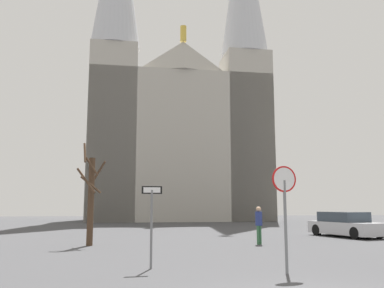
{
  "coord_description": "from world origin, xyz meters",
  "views": [
    {
      "loc": [
        -3.38,
        -7.04,
        1.79
      ],
      "look_at": [
        0.53,
        20.49,
        5.88
      ],
      "focal_mm": 38.61,
      "sensor_mm": 36.0,
      "label": 1
    }
  ],
  "objects_px": {
    "one_way_arrow_sign": "(152,217)",
    "bare_tree": "(91,197)",
    "parked_car_near_silver": "(346,225)",
    "stop_sign": "(285,199)",
    "cathedral": "(179,109)",
    "pedestrian_walking": "(259,221)"
  },
  "relations": [
    {
      "from": "stop_sign",
      "to": "bare_tree",
      "type": "bearing_deg",
      "value": 125.26
    },
    {
      "from": "parked_car_near_silver",
      "to": "pedestrian_walking",
      "type": "distance_m",
      "value": 7.19
    },
    {
      "from": "one_way_arrow_sign",
      "to": "pedestrian_walking",
      "type": "distance_m",
      "value": 8.38
    },
    {
      "from": "parked_car_near_silver",
      "to": "pedestrian_walking",
      "type": "xyz_separation_m",
      "value": [
        -6.18,
        -3.64,
        0.38
      ]
    },
    {
      "from": "cathedral",
      "to": "pedestrian_walking",
      "type": "xyz_separation_m",
      "value": [
        0.57,
        -28.35,
        -11.81
      ]
    },
    {
      "from": "cathedral",
      "to": "stop_sign",
      "type": "height_order",
      "value": "cathedral"
    },
    {
      "from": "one_way_arrow_sign",
      "to": "parked_car_near_silver",
      "type": "height_order",
      "value": "one_way_arrow_sign"
    },
    {
      "from": "one_way_arrow_sign",
      "to": "parked_car_near_silver",
      "type": "distance_m",
      "value": 15.3
    },
    {
      "from": "stop_sign",
      "to": "pedestrian_walking",
      "type": "bearing_deg",
      "value": 77.83
    },
    {
      "from": "bare_tree",
      "to": "pedestrian_walking",
      "type": "height_order",
      "value": "bare_tree"
    },
    {
      "from": "stop_sign",
      "to": "one_way_arrow_sign",
      "type": "distance_m",
      "value": 3.77
    },
    {
      "from": "stop_sign",
      "to": "bare_tree",
      "type": "relative_size",
      "value": 0.61
    },
    {
      "from": "cathedral",
      "to": "parked_car_near_silver",
      "type": "bearing_deg",
      "value": -74.7
    },
    {
      "from": "stop_sign",
      "to": "parked_car_near_silver",
      "type": "xyz_separation_m",
      "value": [
        7.89,
        11.54,
        -1.29
      ]
    },
    {
      "from": "one_way_arrow_sign",
      "to": "bare_tree",
      "type": "relative_size",
      "value": 0.5
    },
    {
      "from": "one_way_arrow_sign",
      "to": "pedestrian_walking",
      "type": "height_order",
      "value": "one_way_arrow_sign"
    },
    {
      "from": "stop_sign",
      "to": "bare_tree",
      "type": "distance_m",
      "value": 10.22
    },
    {
      "from": "cathedral",
      "to": "stop_sign",
      "type": "bearing_deg",
      "value": -91.79
    },
    {
      "from": "stop_sign",
      "to": "parked_car_near_silver",
      "type": "distance_m",
      "value": 14.04
    },
    {
      "from": "bare_tree",
      "to": "stop_sign",
      "type": "bearing_deg",
      "value": -54.74
    },
    {
      "from": "cathedral",
      "to": "one_way_arrow_sign",
      "type": "bearing_deg",
      "value": -97.53
    },
    {
      "from": "bare_tree",
      "to": "pedestrian_walking",
      "type": "distance_m",
      "value": 7.69
    }
  ]
}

